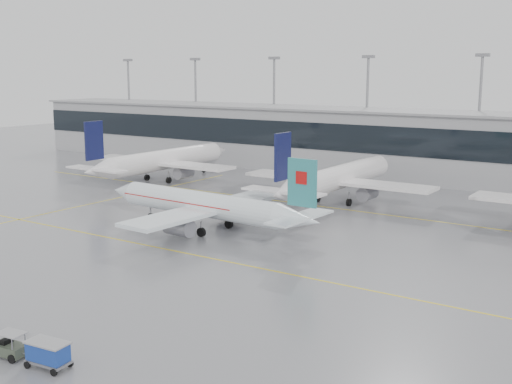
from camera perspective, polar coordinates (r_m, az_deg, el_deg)
The scene contains 13 objects.
ground at distance 69.45m, azimuth -5.57°, elevation -5.57°, with size 320.00×320.00×0.00m, color gray.
taxi_line_main at distance 69.45m, azimuth -5.57°, elevation -5.57°, with size 120.00×0.25×0.01m, color yellow.
taxi_line_north at distance 93.81m, azimuth 6.16°, elevation -1.32°, with size 120.00×0.25×0.01m, color yellow.
taxi_line_cross at distance 100.23m, azimuth -13.39°, elevation -0.78°, with size 0.25×60.00×0.01m, color yellow.
terminal at distance 121.79m, azimuth 13.30°, elevation 4.06°, with size 180.00×15.00×12.00m, color #96979A.
terminal_glass at distance 114.63m, azimuth 11.98°, elevation 4.47°, with size 180.00×0.20×5.00m, color black.
terminal_roof at distance 121.27m, azimuth 13.42°, elevation 6.97°, with size 182.00×16.00×0.40m, color gray.
light_masts at distance 126.83m, azimuth 14.41°, elevation 7.59°, with size 156.40×1.00×22.60m.
air_canada_jet at distance 78.79m, azimuth -4.30°, elevation -1.24°, with size 33.30×25.78×10.10m.
parked_jet_b at distance 116.17m, azimuth -8.38°, elevation 2.78°, with size 29.64×36.96×11.72m.
parked_jet_c at distance 96.36m, azimuth 7.23°, elevation 1.22°, with size 29.64×36.96×11.72m.
baggage_tug at distance 48.40m, azimuth -21.06°, elevation -12.82°, with size 3.77×1.81×1.80m.
baggage_cart at distance 45.76m, azimuth -18.01°, elevation -13.42°, with size 3.11×1.96×1.82m.
Camera 1 is at (42.66, -51.30, 19.29)m, focal length 45.00 mm.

